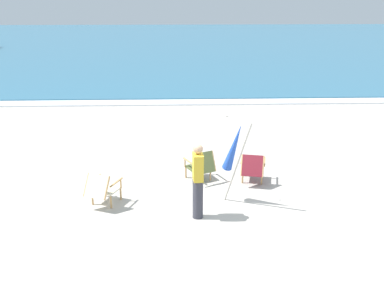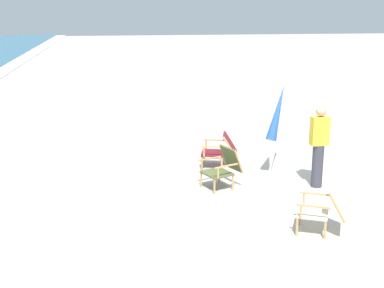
{
  "view_description": "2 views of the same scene",
  "coord_description": "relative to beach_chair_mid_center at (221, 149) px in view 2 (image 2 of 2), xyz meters",
  "views": [
    {
      "loc": [
        -0.99,
        -8.99,
        4.58
      ],
      "look_at": [
        -0.61,
        1.76,
        0.81
      ],
      "focal_mm": 42.0,
      "sensor_mm": 36.0,
      "label": 1
    },
    {
      "loc": [
        -10.23,
        2.98,
        3.69
      ],
      "look_at": [
        -0.35,
        1.86,
        0.89
      ],
      "focal_mm": 50.0,
      "sensor_mm": 36.0,
      "label": 2
    }
  ],
  "objects": [
    {
      "name": "ground_plane",
      "position": [
        -0.85,
        -1.1,
        -0.42
      ],
      "size": [
        80.0,
        80.0,
        0.0
      ],
      "primitive_type": "plane",
      "color": "#B2AAA0"
    },
    {
      "name": "beach_chair_mid_center",
      "position": [
        0.0,
        0.0,
        0.0
      ],
      "size": [
        0.73,
        0.88,
        0.77
      ],
      "color": "maroon",
      "rests_on": "ground"
    },
    {
      "name": "beach_chair_back_right",
      "position": [
        -3.5,
        -1.08,
        0.0
      ],
      "size": [
        0.82,
        0.92,
        0.78
      ],
      "color": "beige",
      "rests_on": "ground"
    },
    {
      "name": "beach_chair_front_left",
      "position": [
        -1.26,
        0.15,
        0.01
      ],
      "size": [
        0.82,
        0.88,
        0.81
      ],
      "color": "#515B33",
      "rests_on": "ground"
    },
    {
      "name": "umbrella_furled_blue",
      "position": [
        -0.62,
        -1.07,
        0.9
      ],
      "size": [
        0.6,
        0.69,
        2.02
      ],
      "color": "#B7B2A8",
      "rests_on": "ground"
    },
    {
      "name": "person_near_chairs",
      "position": [
        -1.42,
        -1.7,
        0.42
      ],
      "size": [
        0.22,
        0.35,
        1.63
      ],
      "color": "#383842",
      "rests_on": "ground"
    }
  ]
}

